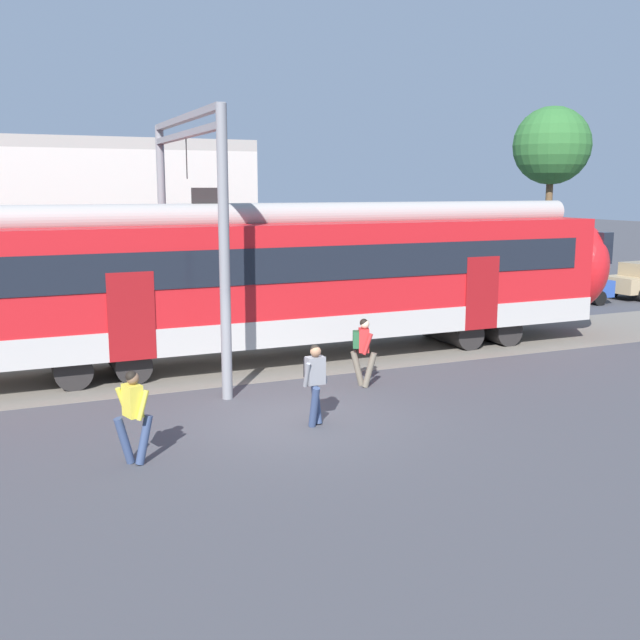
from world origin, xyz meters
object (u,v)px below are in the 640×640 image
object	(u,v)px
pedestrian_grey	(315,377)
pedestrian_red	(363,346)
parked_car_blue	(562,286)
pedestrian_yellow	(133,410)

from	to	relation	value
pedestrian_grey	pedestrian_red	xyz separation A→B (m)	(2.23, 2.28, 0.00)
pedestrian_grey	parked_car_blue	distance (m)	18.76
pedestrian_yellow	pedestrian_grey	world-z (taller)	same
pedestrian_red	parked_car_blue	bearing A→B (deg)	31.79
pedestrian_yellow	pedestrian_red	world-z (taller)	same
pedestrian_grey	parked_car_blue	size ratio (longest dim) A/B	0.41
pedestrian_yellow	pedestrian_red	size ratio (longest dim) A/B	1.00
pedestrian_grey	pedestrian_red	size ratio (longest dim) A/B	1.00
parked_car_blue	pedestrian_red	bearing A→B (deg)	-148.21
pedestrian_yellow	pedestrian_red	bearing A→B (deg)	26.92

